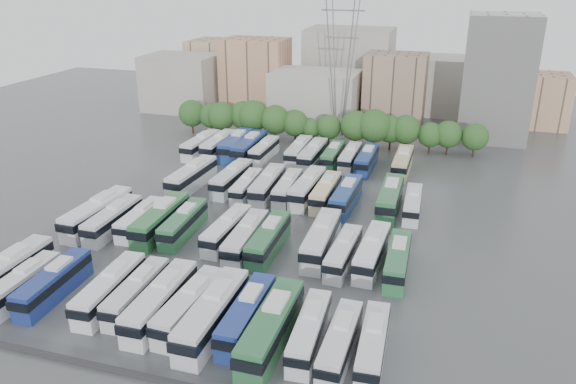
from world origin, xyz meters
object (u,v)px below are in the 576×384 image
(bus_r0_s11, at_px, (310,331))
(bus_r1_s6, at_px, (227,229))
(bus_r0_s12, at_px, (340,342))
(bus_r1_s11, at_px, (343,252))
(bus_r0_s6, at_px, (161,301))
(bus_r2_s9, at_px, (326,192))
(bus_r1_s8, at_px, (269,239))
(bus_r3_s3, at_px, (249,147))
(bus_r0_s9, at_px, (247,314))
(bus_r3_s2, at_px, (236,145))
(bus_r1_s4, at_px, (183,223))
(bus_r3_s12, at_px, (403,162))
(bus_r3_s4, at_px, (264,150))
(bus_r3_s6, at_px, (299,151))
(bus_r0_s5, at_px, (137,292))
(bus_r2_s13, at_px, (413,204))
(bus_r0_s13, at_px, (373,344))
(bus_r3_s1, at_px, (219,145))
(bus_r2_s12, at_px, (390,198))
(bus_r0_s10, at_px, (271,327))
(bus_r1_s0, at_px, (97,213))
(bus_r2_s8, at_px, (307,188))
(bus_r1_s2, at_px, (140,219))
(bus_r3_s7, at_px, (313,154))
(bus_r0_s8, at_px, (213,314))
(bus_r0_s4, at_px, (110,288))
(bus_r0_s1, at_px, (22,285))
(bus_r1_s3, at_px, (161,219))
(bus_r2_s10, at_px, (346,196))
(electricity_pylon, at_px, (342,50))
(bus_r2_s6, at_px, (267,185))
(apartment_tower, at_px, (497,78))
(bus_r2_s7, at_px, (287,188))
(bus_r3_s0, at_px, (201,145))
(bus_r2_s2, at_px, (192,176))
(bus_r0_s2, at_px, (53,283))
(bus_r1_s12, at_px, (372,251))
(bus_r1_s13, at_px, (398,260))
(bus_r1_s1, at_px, (113,219))
(bus_r3_s9, at_px, (350,157))
(bus_r0_s0, at_px, (7,272))
(bus_r3_s8, at_px, (333,155))
(bus_r0_s7, at_px, (190,306))
(bus_r1_s7, at_px, (246,238))
(bus_r1_s10, at_px, (321,239))
(bus_r2_s4, at_px, (232,178))

(bus_r0_s11, distance_m, bus_r1_s6, 24.95)
(bus_r0_s12, distance_m, bus_r1_s11, 18.12)
(bus_r0_s6, distance_m, bus_r2_s9, 36.80)
(bus_r1_s11, bearing_deg, bus_r1_s8, 179.97)
(bus_r1_s11, distance_m, bus_r3_s3, 45.25)
(bus_r0_s9, distance_m, bus_r3_s2, 58.37)
(bus_r1_s4, relative_size, bus_r3_s12, 0.96)
(bus_r3_s4, xyz_separation_m, bus_r3_s6, (6.67, 1.05, 0.13))
(bus_r0_s12, bearing_deg, bus_r3_s2, 121.30)
(bus_r0_s5, xyz_separation_m, bus_r2_s13, (26.69, 34.06, -0.07))
(bus_r0_s13, bearing_deg, bus_r3_s1, 123.34)
(bus_r2_s12, bearing_deg, bus_r0_s10, -101.36)
(bus_r1_s0, relative_size, bus_r1_s8, 1.10)
(bus_r3_s4, height_order, bus_r3_s12, bus_r3_s12)
(bus_r2_s8, relative_size, bus_r3_s1, 1.02)
(bus_r1_s2, distance_m, bus_r3_s7, 38.35)
(bus_r0_s8, relative_size, bus_r2_s13, 1.23)
(bus_r2_s8, height_order, bus_r3_s7, bus_r2_s8)
(bus_r1_s11, bearing_deg, bus_r0_s4, -142.64)
(bus_r0_s1, relative_size, bus_r1_s3, 0.85)
(bus_r2_s10, bearing_deg, bus_r3_s12, 72.37)
(electricity_pylon, relative_size, bus_r2_s6, 2.61)
(apartment_tower, distance_m, bus_r0_s5, 90.28)
(bus_r2_s7, xyz_separation_m, bus_r3_s0, (-23.20, 16.94, 0.17))
(electricity_pylon, xyz_separation_m, bus_r2_s13, (19.65, -38.57, -16.97))
(bus_r1_s8, bearing_deg, bus_r3_s4, 109.05)
(bus_r1_s8, bearing_deg, bus_r1_s11, -3.36)
(bus_r0_s11, height_order, bus_r1_s0, bus_r1_s0)
(electricity_pylon, xyz_separation_m, bus_r2_s12, (16.18, -38.11, -16.60))
(bus_r3_s1, bearing_deg, bus_r1_s6, -64.78)
(bus_r0_s9, bearing_deg, bus_r2_s2, 122.88)
(bus_r0_s2, relative_size, bus_r1_s12, 0.97)
(bus_r1_s2, bearing_deg, bus_r1_s13, -4.27)
(bus_r0_s4, bearing_deg, bus_r1_s1, 119.35)
(bus_r1_s1, height_order, bus_r2_s8, bus_r2_s8)
(bus_r1_s1, bearing_deg, bus_r0_s2, -79.74)
(bus_r0_s1, distance_m, bus_r3_s4, 55.52)
(bus_r1_s1, height_order, bus_r1_s3, bus_r1_s3)
(bus_r1_s11, bearing_deg, bus_r3_s12, 87.12)
(bus_r1_s1, distance_m, bus_r3_s9, 45.81)
(bus_r0_s1, bearing_deg, bus_r0_s12, -0.37)
(bus_r0_s9, bearing_deg, bus_r1_s1, 147.55)
(bus_r1_s0, bearing_deg, bus_r1_s12, 2.86)
(bus_r0_s0, distance_m, bus_r0_s1, 3.48)
(bus_r1_s0, relative_size, bus_r3_s8, 1.19)
(bus_r1_s11, distance_m, bus_r1_s13, 6.75)
(bus_r0_s7, distance_m, bus_r2_s9, 35.87)
(bus_r0_s11, relative_size, bus_r2_s10, 0.91)
(bus_r1_s7, relative_size, bus_r1_s10, 0.94)
(bus_r0_s1, xyz_separation_m, bus_r2_s4, (9.86, 38.13, 0.17))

